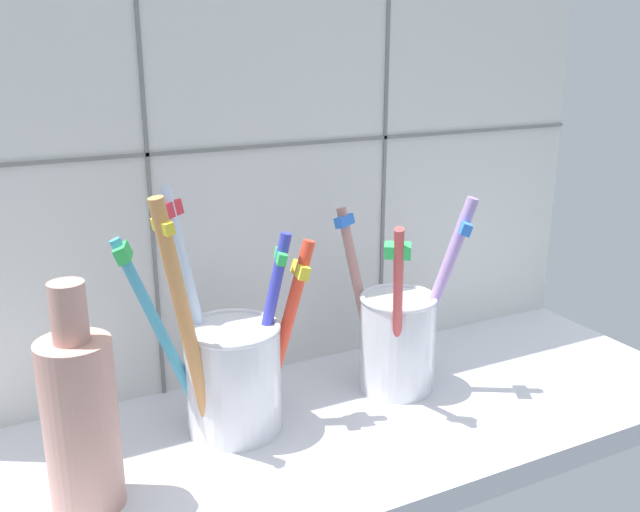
% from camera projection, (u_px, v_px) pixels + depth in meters
% --- Properties ---
extents(counter_slab, '(0.64, 0.22, 0.02)m').
position_uv_depth(counter_slab, '(337.00, 433.00, 0.56)').
color(counter_slab, silver).
rests_on(counter_slab, ground).
extents(tile_wall_back, '(0.64, 0.02, 0.45)m').
position_uv_depth(tile_wall_back, '(270.00, 139.00, 0.59)').
color(tile_wall_back, silver).
rests_on(tile_wall_back, ground).
extents(toothbrush_cup_left, '(0.14, 0.08, 0.19)m').
position_uv_depth(toothbrush_cup_left, '(231.00, 368.00, 0.53)').
color(toothbrush_cup_left, silver).
rests_on(toothbrush_cup_left, counter_slab).
extents(toothbrush_cup_right, '(0.10, 0.11, 0.17)m').
position_uv_depth(toothbrush_cup_right, '(398.00, 335.00, 0.59)').
color(toothbrush_cup_right, silver).
rests_on(toothbrush_cup_right, counter_slab).
extents(ceramic_vase, '(0.05, 0.05, 0.15)m').
position_uv_depth(ceramic_vase, '(81.00, 418.00, 0.44)').
color(ceramic_vase, tan).
rests_on(ceramic_vase, counter_slab).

